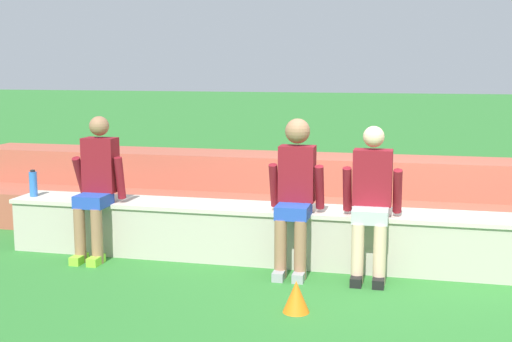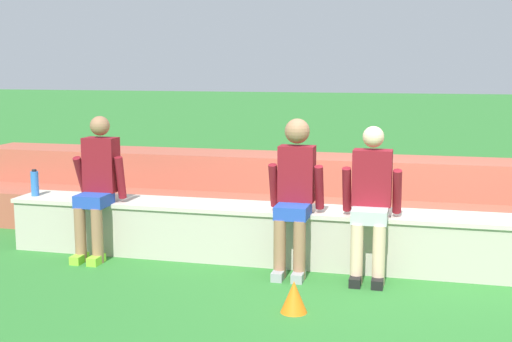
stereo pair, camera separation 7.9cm
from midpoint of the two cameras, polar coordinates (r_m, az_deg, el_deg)
ground_plane at (r=6.23m, az=11.19°, el=-8.84°), size 80.00×80.00×0.00m
stone_seating_wall at (r=6.39m, az=11.35°, el=-5.73°), size 7.69×0.54×0.54m
brick_bleachers at (r=7.70m, az=11.73°, el=-2.76°), size 10.54×1.43×0.83m
person_far_left at (r=6.77m, az=-13.71°, el=-1.04°), size 0.51×0.56×1.39m
person_left_of_center at (r=6.12m, az=2.98°, el=-1.63°), size 0.51×0.59×1.41m
person_center at (r=6.03m, az=9.41°, el=-2.30°), size 0.52×0.55×1.36m
water_bottle_center_gap at (r=7.35m, az=-18.69°, el=-1.03°), size 0.08×0.08×0.28m
sports_cone at (r=5.27m, az=2.99°, el=-10.60°), size 0.21×0.21×0.25m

